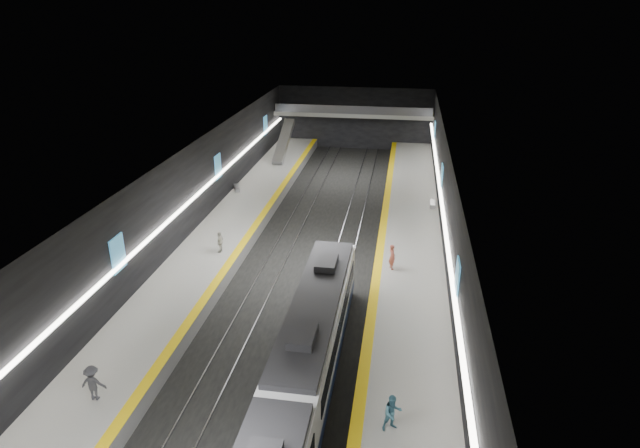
% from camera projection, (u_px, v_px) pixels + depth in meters
% --- Properties ---
extents(ground, '(70.00, 70.00, 0.00)m').
position_uv_depth(ground, '(306.00, 270.00, 39.55)').
color(ground, black).
rests_on(ground, ground).
extents(ceiling, '(20.00, 70.00, 0.04)m').
position_uv_depth(ceiling, '(305.00, 167.00, 36.40)').
color(ceiling, beige).
rests_on(ceiling, wall_left).
extents(wall_left, '(0.04, 70.00, 8.00)m').
position_uv_depth(wall_left, '(172.00, 212.00, 39.44)').
color(wall_left, black).
rests_on(wall_left, ground).
extents(wall_right, '(0.04, 70.00, 8.00)m').
position_uv_depth(wall_right, '(449.00, 230.00, 36.50)').
color(wall_right, black).
rests_on(wall_right, ground).
extents(wall_back, '(20.00, 0.04, 8.00)m').
position_uv_depth(wall_back, '(355.00, 118.00, 69.74)').
color(wall_back, black).
rests_on(wall_back, ground).
extents(platform_left, '(5.00, 70.00, 1.00)m').
position_uv_depth(platform_left, '(209.00, 257.00, 40.45)').
color(platform_left, slate).
rests_on(platform_left, ground).
extents(tile_surface_left, '(5.00, 70.00, 0.02)m').
position_uv_depth(tile_surface_left, '(208.00, 251.00, 40.25)').
color(tile_surface_left, '#989894').
rests_on(tile_surface_left, platform_left).
extents(tactile_strip_left, '(0.60, 70.00, 0.02)m').
position_uv_depth(tactile_strip_left, '(236.00, 253.00, 39.92)').
color(tactile_strip_left, yellow).
rests_on(tactile_strip_left, platform_left).
extents(platform_right, '(5.00, 70.00, 1.00)m').
position_uv_depth(platform_right, '(409.00, 272.00, 38.25)').
color(platform_right, slate).
rests_on(platform_right, ground).
extents(tile_surface_right, '(5.00, 70.00, 0.02)m').
position_uv_depth(tile_surface_right, '(409.00, 266.00, 38.05)').
color(tile_surface_right, '#989894').
rests_on(tile_surface_right, platform_right).
extents(tactile_strip_right, '(0.60, 70.00, 0.02)m').
position_uv_depth(tactile_strip_right, '(378.00, 263.00, 38.37)').
color(tactile_strip_right, yellow).
rests_on(tactile_strip_right, platform_right).
extents(rails, '(6.52, 70.00, 0.12)m').
position_uv_depth(rails, '(306.00, 270.00, 39.52)').
color(rails, gray).
rests_on(rails, ground).
extents(train, '(2.69, 30.05, 3.60)m').
position_uv_depth(train, '(286.00, 427.00, 22.21)').
color(train, '#0E1734').
rests_on(train, ground).
extents(ad_posters, '(19.94, 53.50, 2.20)m').
position_uv_depth(ad_posters, '(308.00, 209.00, 38.68)').
color(ad_posters, teal).
rests_on(ad_posters, wall_left).
extents(cove_light_left, '(0.25, 68.60, 0.12)m').
position_uv_depth(cove_light_left, '(175.00, 215.00, 39.49)').
color(cove_light_left, white).
rests_on(cove_light_left, wall_left).
extents(cove_light_right, '(0.25, 68.60, 0.12)m').
position_uv_depth(cove_light_right, '(446.00, 232.00, 36.61)').
color(cove_light_right, white).
rests_on(cove_light_right, wall_right).
extents(mezzanine_bridge, '(20.00, 3.00, 1.50)m').
position_uv_depth(mezzanine_bridge, '(353.00, 114.00, 67.45)').
color(mezzanine_bridge, gray).
rests_on(mezzanine_bridge, wall_left).
extents(escalator, '(1.20, 7.50, 3.92)m').
position_uv_depth(escalator, '(284.00, 141.00, 63.11)').
color(escalator, '#99999E').
rests_on(escalator, platform_left).
extents(bench_left_far, '(1.09, 1.73, 0.41)m').
position_uv_depth(bench_left_far, '(237.00, 188.00, 52.83)').
color(bench_left_far, '#99999E').
rests_on(bench_left_far, platform_left).
extents(bench_right_far, '(0.53, 1.70, 0.41)m').
position_uv_depth(bench_right_far, '(433.00, 204.00, 48.76)').
color(bench_right_far, '#99999E').
rests_on(bench_right_far, platform_right).
extents(passenger_right_a, '(0.68, 0.79, 1.84)m').
position_uv_depth(passenger_right_a, '(392.00, 257.00, 37.30)').
color(passenger_right_a, '#BA5745').
rests_on(passenger_right_a, platform_right).
extents(passenger_right_b, '(1.08, 1.00, 1.80)m').
position_uv_depth(passenger_right_b, '(392.00, 413.00, 23.36)').
color(passenger_right_b, teal).
rests_on(passenger_right_b, platform_right).
extents(passenger_left_a, '(0.41, 0.96, 1.63)m').
position_uv_depth(passenger_left_a, '(220.00, 242.00, 39.81)').
color(passenger_left_a, '#BCB9AB').
rests_on(passenger_left_a, platform_left).
extents(passenger_left_b, '(1.24, 0.77, 1.84)m').
position_uv_depth(passenger_left_b, '(93.00, 383.00, 25.14)').
color(passenger_left_b, '#3B3C42').
rests_on(passenger_left_b, platform_left).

